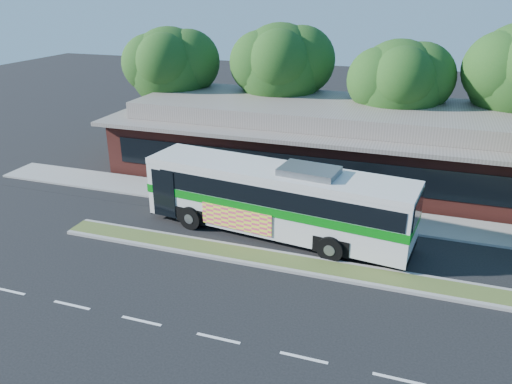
% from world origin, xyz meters
% --- Properties ---
extents(ground, '(120.00, 120.00, 0.00)m').
position_xyz_m(ground, '(0.00, 0.00, 0.00)').
color(ground, black).
rests_on(ground, ground).
extents(median_strip, '(26.00, 1.10, 0.15)m').
position_xyz_m(median_strip, '(0.00, 0.60, 0.07)').
color(median_strip, '#465524').
rests_on(median_strip, ground).
extents(sidewalk, '(44.00, 2.60, 0.12)m').
position_xyz_m(sidewalk, '(0.00, 6.40, 0.06)').
color(sidewalk, gray).
rests_on(sidewalk, ground).
extents(parking_lot, '(14.00, 12.00, 0.01)m').
position_xyz_m(parking_lot, '(-18.00, 10.00, 0.01)').
color(parking_lot, black).
rests_on(parking_lot, ground).
extents(plaza_building, '(33.20, 11.20, 4.45)m').
position_xyz_m(plaza_building, '(0.00, 12.99, 2.13)').
color(plaza_building, maroon).
rests_on(plaza_building, ground).
extents(tree_bg_a, '(6.47, 5.80, 8.63)m').
position_xyz_m(tree_bg_a, '(-14.58, 15.14, 5.87)').
color(tree_bg_a, black).
rests_on(tree_bg_a, ground).
extents(tree_bg_b, '(6.69, 6.00, 9.00)m').
position_xyz_m(tree_bg_b, '(-6.57, 16.14, 6.14)').
color(tree_bg_b, black).
rests_on(tree_bg_b, ground).
extents(tree_bg_c, '(6.24, 5.60, 8.26)m').
position_xyz_m(tree_bg_c, '(1.40, 15.13, 5.59)').
color(tree_bg_c, black).
rests_on(tree_bg_c, ground).
extents(transit_bus, '(13.23, 4.43, 3.65)m').
position_xyz_m(transit_bus, '(-3.36, 3.19, 2.03)').
color(transit_bus, silver).
rests_on(transit_bus, ground).
extents(sedan, '(4.77, 3.02, 1.29)m').
position_xyz_m(sedan, '(-9.00, 8.73, 0.64)').
color(sedan, silver).
rests_on(sedan, ground).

